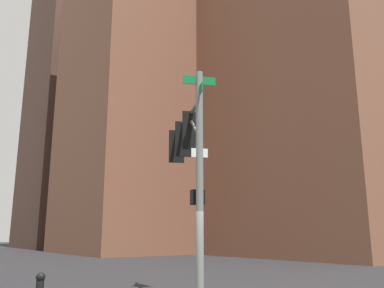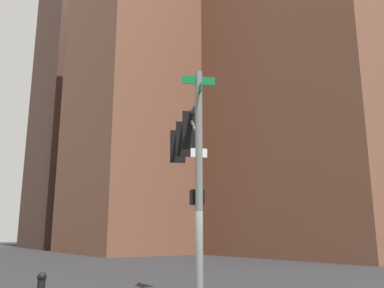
% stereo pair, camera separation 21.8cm
% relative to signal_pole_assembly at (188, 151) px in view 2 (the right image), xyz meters
% --- Properties ---
extents(signal_pole_assembly, '(2.16, 4.23, 6.36)m').
position_rel_signal_pole_assembly_xyz_m(signal_pole_assembly, '(0.00, 0.00, 0.00)').
color(signal_pole_assembly, slate).
rests_on(signal_pole_assembly, ground_plane).
extents(fire_hydrant, '(0.34, 0.26, 0.87)m').
position_rel_signal_pole_assembly_xyz_m(fire_hydrant, '(-3.46, 2.24, -3.93)').
color(fire_hydrant, black).
rests_on(fire_hydrant, ground_plane).
extents(building_brick_midblock, '(19.16, 15.32, 31.61)m').
position_rel_signal_pole_assembly_xyz_m(building_brick_midblock, '(16.73, 29.71, 11.40)').
color(building_brick_midblock, brown).
rests_on(building_brick_midblock, ground_plane).
extents(building_brick_farside, '(17.19, 14.17, 44.01)m').
position_rel_signal_pole_assembly_xyz_m(building_brick_farside, '(16.26, 49.12, 17.61)').
color(building_brick_farside, '#4C3328').
rests_on(building_brick_farside, ground_plane).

